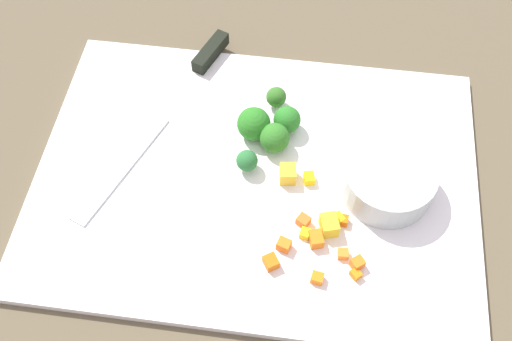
% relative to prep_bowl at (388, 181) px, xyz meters
% --- Properties ---
extents(ground_plane, '(4.00, 4.00, 0.00)m').
position_rel_prep_bowl_xyz_m(ground_plane, '(0.16, -0.00, -0.03)').
color(ground_plane, brown).
extents(cutting_board, '(0.54, 0.39, 0.01)m').
position_rel_prep_bowl_xyz_m(cutting_board, '(0.16, -0.00, -0.03)').
color(cutting_board, white).
rests_on(cutting_board, ground_plane).
extents(prep_bowl, '(0.11, 0.11, 0.04)m').
position_rel_prep_bowl_xyz_m(prep_bowl, '(0.00, 0.00, 0.00)').
color(prep_bowl, '#B3BDBC').
rests_on(prep_bowl, cutting_board).
extents(chef_knife, '(0.14, 0.32, 0.02)m').
position_rel_prep_bowl_xyz_m(chef_knife, '(0.27, -0.12, -0.01)').
color(chef_knife, silver).
rests_on(chef_knife, cutting_board).
extents(carrot_dice_0, '(0.02, 0.02, 0.01)m').
position_rel_prep_bowl_xyz_m(carrot_dice_0, '(0.03, 0.10, -0.01)').
color(carrot_dice_0, orange).
rests_on(carrot_dice_0, cutting_board).
extents(carrot_dice_1, '(0.01, 0.01, 0.01)m').
position_rel_prep_bowl_xyz_m(carrot_dice_1, '(0.03, 0.11, -0.02)').
color(carrot_dice_1, orange).
rests_on(carrot_dice_1, cutting_board).
extents(carrot_dice_2, '(0.02, 0.02, 0.01)m').
position_rel_prep_bowl_xyz_m(carrot_dice_2, '(0.09, 0.06, -0.02)').
color(carrot_dice_2, orange).
rests_on(carrot_dice_2, cutting_board).
extents(carrot_dice_3, '(0.02, 0.02, 0.01)m').
position_rel_prep_bowl_xyz_m(carrot_dice_3, '(0.12, 0.11, -0.01)').
color(carrot_dice_3, orange).
rests_on(carrot_dice_3, cutting_board).
extents(carrot_dice_4, '(0.01, 0.01, 0.01)m').
position_rel_prep_bowl_xyz_m(carrot_dice_4, '(0.05, 0.05, -0.02)').
color(carrot_dice_4, orange).
rests_on(carrot_dice_4, cutting_board).
extents(carrot_dice_5, '(0.01, 0.01, 0.01)m').
position_rel_prep_bowl_xyz_m(carrot_dice_5, '(0.07, 0.12, -0.02)').
color(carrot_dice_5, orange).
rests_on(carrot_dice_5, cutting_board).
extents(carrot_dice_6, '(0.01, 0.01, 0.01)m').
position_rel_prep_bowl_xyz_m(carrot_dice_6, '(0.05, 0.09, -0.02)').
color(carrot_dice_6, orange).
rests_on(carrot_dice_6, cutting_board).
extents(carrot_dice_7, '(0.02, 0.02, 0.01)m').
position_rel_prep_bowl_xyz_m(carrot_dice_7, '(0.11, 0.09, -0.01)').
color(carrot_dice_7, orange).
rests_on(carrot_dice_7, cutting_board).
extents(carrot_dice_8, '(0.02, 0.02, 0.01)m').
position_rel_prep_bowl_xyz_m(carrot_dice_8, '(0.08, 0.08, -0.01)').
color(carrot_dice_8, orange).
rests_on(carrot_dice_8, cutting_board).
extents(pepper_dice_0, '(0.02, 0.03, 0.02)m').
position_rel_prep_bowl_xyz_m(pepper_dice_0, '(0.06, 0.06, -0.01)').
color(pepper_dice_0, yellow).
rests_on(pepper_dice_0, cutting_board).
extents(pepper_dice_1, '(0.01, 0.02, 0.01)m').
position_rel_prep_bowl_xyz_m(pepper_dice_1, '(0.09, -0.00, -0.02)').
color(pepper_dice_1, yellow).
rests_on(pepper_dice_1, cutting_board).
extents(pepper_dice_2, '(0.01, 0.01, 0.01)m').
position_rel_prep_bowl_xyz_m(pepper_dice_2, '(0.09, 0.07, -0.02)').
color(pepper_dice_2, yellow).
rests_on(pepper_dice_2, cutting_board).
extents(pepper_dice_3, '(0.02, 0.02, 0.02)m').
position_rel_prep_bowl_xyz_m(pepper_dice_3, '(0.12, 0.00, -0.01)').
color(pepper_dice_3, yellow).
rests_on(pepper_dice_3, cutting_board).
extents(pepper_dice_4, '(0.02, 0.02, 0.01)m').
position_rel_prep_bowl_xyz_m(pepper_dice_4, '(0.05, 0.05, -0.02)').
color(pepper_dice_4, yellow).
rests_on(pepper_dice_4, cutting_board).
extents(broccoli_floret_0, '(0.03, 0.03, 0.03)m').
position_rel_prep_bowl_xyz_m(broccoli_floret_0, '(0.14, -0.11, -0.00)').
color(broccoli_floret_0, '#8ABB5D').
rests_on(broccoli_floret_0, cutting_board).
extents(broccoli_floret_1, '(0.03, 0.03, 0.04)m').
position_rel_prep_bowl_xyz_m(broccoli_floret_1, '(0.13, -0.08, -0.00)').
color(broccoli_floret_1, '#97B06C').
rests_on(broccoli_floret_1, cutting_board).
extents(broccoli_floret_2, '(0.04, 0.04, 0.04)m').
position_rel_prep_bowl_xyz_m(broccoli_floret_2, '(0.17, -0.06, -0.00)').
color(broccoli_floret_2, '#98B05A').
rests_on(broccoli_floret_2, cutting_board).
extents(broccoli_floret_3, '(0.04, 0.04, 0.04)m').
position_rel_prep_bowl_xyz_m(broccoli_floret_3, '(0.14, -0.04, -0.00)').
color(broccoli_floret_3, '#90AE68').
rests_on(broccoli_floret_3, cutting_board).
extents(broccoli_floret_4, '(0.03, 0.03, 0.03)m').
position_rel_prep_bowl_xyz_m(broccoli_floret_4, '(0.17, -0.01, -0.01)').
color(broccoli_floret_4, '#95BE5A').
rests_on(broccoli_floret_4, cutting_board).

